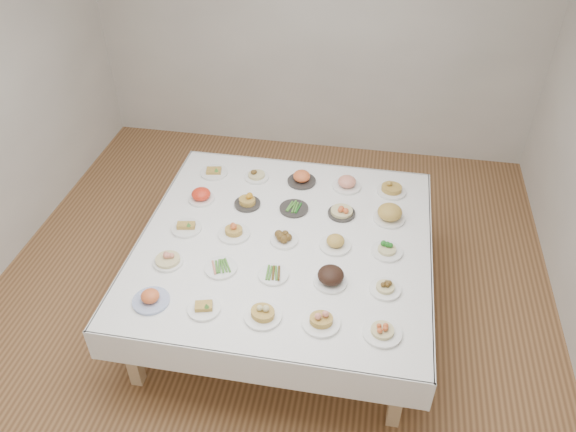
% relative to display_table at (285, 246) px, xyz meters
% --- Properties ---
extents(room_envelope, '(5.02, 5.02, 2.81)m').
position_rel_display_table_xyz_m(room_envelope, '(-0.16, 0.21, 1.15)').
color(room_envelope, '#9A6B40').
rests_on(room_envelope, ground).
extents(display_table, '(2.30, 2.30, 0.75)m').
position_rel_display_table_xyz_m(display_table, '(0.00, 0.00, 0.00)').
color(display_table, white).
rests_on(display_table, ground).
extents(dish_0, '(0.26, 0.26, 0.13)m').
position_rel_display_table_xyz_m(dish_0, '(-0.80, -0.81, 0.12)').
color(dish_0, '#4C66B2').
rests_on(dish_0, display_table).
extents(dish_1, '(0.23, 0.23, 0.09)m').
position_rel_display_table_xyz_m(dish_1, '(-0.41, -0.82, 0.10)').
color(dish_1, white).
rests_on(dish_1, display_table).
extents(dish_2, '(0.25, 0.25, 0.14)m').
position_rel_display_table_xyz_m(dish_2, '(-0.00, -0.81, 0.13)').
color(dish_2, white).
rests_on(dish_2, display_table).
extents(dish_3, '(0.26, 0.26, 0.16)m').
position_rel_display_table_xyz_m(dish_3, '(0.40, -0.80, 0.14)').
color(dish_3, white).
rests_on(dish_3, display_table).
extents(dish_4, '(0.26, 0.26, 0.14)m').
position_rel_display_table_xyz_m(dish_4, '(0.80, -0.81, 0.13)').
color(dish_4, white).
rests_on(dish_4, display_table).
extents(dish_5, '(0.24, 0.24, 0.13)m').
position_rel_display_table_xyz_m(dish_5, '(-0.82, -0.41, 0.13)').
color(dish_5, white).
rests_on(dish_5, display_table).
extents(dish_6, '(0.24, 0.24, 0.05)m').
position_rel_display_table_xyz_m(dish_6, '(-0.41, -0.41, 0.08)').
color(dish_6, white).
rests_on(dish_6, display_table).
extents(dish_7, '(0.22, 0.22, 0.05)m').
position_rel_display_table_xyz_m(dish_7, '(-0.01, -0.41, 0.08)').
color(dish_7, white).
rests_on(dish_7, display_table).
extents(dish_8, '(0.24, 0.24, 0.15)m').
position_rel_display_table_xyz_m(dish_8, '(0.41, -0.40, 0.14)').
color(dish_8, white).
rests_on(dish_8, display_table).
extents(dish_9, '(0.22, 0.22, 0.11)m').
position_rel_display_table_xyz_m(dish_9, '(0.80, -0.41, 0.11)').
color(dish_9, white).
rests_on(dish_9, display_table).
extents(dish_10, '(0.24, 0.24, 0.09)m').
position_rel_display_table_xyz_m(dish_10, '(-0.81, -0.01, 0.10)').
color(dish_10, white).
rests_on(dish_10, display_table).
extents(dish_11, '(0.25, 0.25, 0.14)m').
position_rel_display_table_xyz_m(dish_11, '(-0.41, -0.01, 0.13)').
color(dish_11, white).
rests_on(dish_11, display_table).
extents(dish_12, '(0.22, 0.22, 0.10)m').
position_rel_display_table_xyz_m(dish_12, '(-0.00, -0.01, 0.11)').
color(dish_12, white).
rests_on(dish_12, display_table).
extents(dish_13, '(0.24, 0.24, 0.13)m').
position_rel_display_table_xyz_m(dish_13, '(0.40, -0.00, 0.12)').
color(dish_13, white).
rests_on(dish_13, display_table).
extents(dish_14, '(0.24, 0.24, 0.13)m').
position_rel_display_table_xyz_m(dish_14, '(0.80, -0.00, 0.13)').
color(dish_14, white).
rests_on(dish_14, display_table).
extents(dish_15, '(0.22, 0.22, 0.14)m').
position_rel_display_table_xyz_m(dish_15, '(-0.80, 0.40, 0.13)').
color(dish_15, white).
rests_on(dish_15, display_table).
extents(dish_16, '(0.23, 0.22, 0.13)m').
position_rel_display_table_xyz_m(dish_16, '(-0.40, 0.40, 0.13)').
color(dish_16, '#2E2B28').
rests_on(dish_16, display_table).
extents(dish_17, '(0.24, 0.24, 0.05)m').
position_rel_display_table_xyz_m(dish_17, '(0.01, 0.40, 0.08)').
color(dish_17, '#2E2B28').
rests_on(dish_17, display_table).
extents(dish_18, '(0.24, 0.24, 0.13)m').
position_rel_display_table_xyz_m(dish_18, '(0.41, 0.41, 0.13)').
color(dish_18, '#2E2B28').
rests_on(dish_18, display_table).
extents(dish_19, '(0.28, 0.28, 0.16)m').
position_rel_display_table_xyz_m(dish_19, '(0.80, 0.41, 0.14)').
color(dish_19, white).
rests_on(dish_19, display_table).
extents(dish_20, '(0.25, 0.25, 0.10)m').
position_rel_display_table_xyz_m(dish_20, '(-0.81, 0.80, 0.10)').
color(dish_20, white).
rests_on(dish_20, display_table).
extents(dish_21, '(0.22, 0.22, 0.11)m').
position_rel_display_table_xyz_m(dish_21, '(-0.41, 0.80, 0.11)').
color(dish_21, white).
rests_on(dish_21, display_table).
extents(dish_22, '(0.25, 0.25, 0.13)m').
position_rel_display_table_xyz_m(dish_22, '(0.01, 0.81, 0.12)').
color(dish_22, '#2E2B28').
rests_on(dish_22, display_table).
extents(dish_23, '(0.25, 0.25, 0.13)m').
position_rel_display_table_xyz_m(dish_23, '(0.41, 0.80, 0.12)').
color(dish_23, white).
rests_on(dish_23, display_table).
extents(dish_24, '(0.25, 0.25, 0.15)m').
position_rel_display_table_xyz_m(dish_24, '(0.81, 0.80, 0.13)').
color(dish_24, white).
rests_on(dish_24, display_table).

